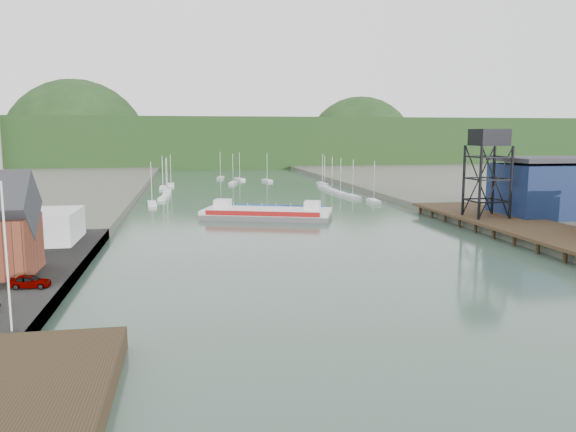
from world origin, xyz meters
name	(u,v)px	position (x,y,z in m)	size (l,w,h in m)	color
ground	(455,371)	(0.00, 0.00, 0.00)	(600.00, 600.00, 0.00)	#2E473F
west_stage	(32,391)	(-29.00, 0.00, 0.90)	(10.00, 18.00, 1.80)	black
east_pier	(538,229)	(37.00, 45.00, 1.90)	(14.00, 70.00, 2.45)	black
white_shed	(13,227)	(-44.00, 50.00, 3.85)	(18.00, 12.00, 4.50)	silver
flagpole	(6,258)	(-33.00, 10.00, 7.60)	(0.16, 0.16, 12.00)	silver
lift_tower	(489,143)	(35.00, 58.00, 15.65)	(6.50, 6.50, 16.00)	black
blue_shed	(553,188)	(50.00, 60.00, 7.06)	(20.50, 14.50, 11.30)	#0E1C3E
marina_sailboats	(249,189)	(0.08, 138.46, 0.35)	(57.71, 92.65, 0.90)	silver
distant_hills	(212,146)	(-3.98, 301.35, 10.38)	(500.00, 120.00, 80.00)	black
chain_ferry	(267,213)	(-2.87, 77.46, 1.08)	(28.14, 18.39, 3.77)	#545457
car_west_a	(30,281)	(-35.02, 23.33, 2.30)	(1.65, 4.11, 1.40)	#999999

